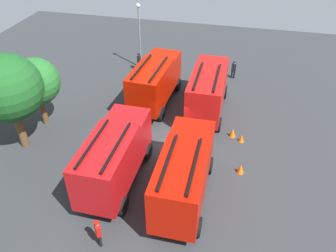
{
  "coord_description": "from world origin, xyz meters",
  "views": [
    {
      "loc": [
        -18.58,
        -4.36,
        15.37
      ],
      "look_at": [
        0.0,
        0.0,
        1.4
      ],
      "focal_mm": 36.06,
      "sensor_mm": 36.0,
      "label": 1
    }
  ],
  "objects_px": {
    "firefighter_1": "(139,61)",
    "tree_1": "(8,89)",
    "fire_truck_0": "(184,172)",
    "lamppost": "(139,32)",
    "firefighter_0": "(234,69)",
    "fire_truck_2": "(115,155)",
    "firefighter_2": "(98,232)",
    "traffic_cone_2": "(241,138)",
    "traffic_cone_0": "(240,169)",
    "tree_2": "(36,82)",
    "fire_truck_1": "(208,89)",
    "traffic_cone_1": "(232,132)",
    "fire_truck_3": "(155,80)"
  },
  "relations": [
    {
      "from": "firefighter_1",
      "to": "tree_1",
      "type": "distance_m",
      "value": 14.31
    },
    {
      "from": "fire_truck_0",
      "to": "lamppost",
      "type": "xyz_separation_m",
      "value": [
        16.09,
        7.49,
        1.59
      ]
    },
    {
      "from": "firefighter_1",
      "to": "firefighter_0",
      "type": "bearing_deg",
      "value": -172.16
    },
    {
      "from": "fire_truck_2",
      "to": "firefighter_2",
      "type": "relative_size",
      "value": 4.08
    },
    {
      "from": "firefighter_1",
      "to": "traffic_cone_2",
      "type": "bearing_deg",
      "value": 143.47
    },
    {
      "from": "lamppost",
      "to": "firefighter_2",
      "type": "bearing_deg",
      "value": -169.07
    },
    {
      "from": "fire_truck_2",
      "to": "traffic_cone_0",
      "type": "xyz_separation_m",
      "value": [
        2.54,
        -7.47,
        -1.83
      ]
    },
    {
      "from": "fire_truck_2",
      "to": "firefighter_1",
      "type": "xyz_separation_m",
      "value": [
        14.94,
        3.15,
        -1.14
      ]
    },
    {
      "from": "tree_2",
      "to": "traffic_cone_0",
      "type": "distance_m",
      "value": 15.58
    },
    {
      "from": "fire_truck_1",
      "to": "traffic_cone_1",
      "type": "bearing_deg",
      "value": -140.03
    },
    {
      "from": "fire_truck_0",
      "to": "tree_2",
      "type": "bearing_deg",
      "value": 66.26
    },
    {
      "from": "fire_truck_2",
      "to": "lamppost",
      "type": "bearing_deg",
      "value": 12.27
    },
    {
      "from": "fire_truck_0",
      "to": "firefighter_1",
      "type": "height_order",
      "value": "fire_truck_0"
    },
    {
      "from": "tree_2",
      "to": "fire_truck_3",
      "type": "bearing_deg",
      "value": -57.72
    },
    {
      "from": "tree_2",
      "to": "fire_truck_0",
      "type": "bearing_deg",
      "value": -113.48
    },
    {
      "from": "fire_truck_1",
      "to": "fire_truck_3",
      "type": "height_order",
      "value": "same"
    },
    {
      "from": "tree_1",
      "to": "traffic_cone_0",
      "type": "height_order",
      "value": "tree_1"
    },
    {
      "from": "fire_truck_0",
      "to": "firefighter_1",
      "type": "xyz_separation_m",
      "value": [
        15.43,
        7.46,
        -1.14
      ]
    },
    {
      "from": "fire_truck_3",
      "to": "tree_2",
      "type": "xyz_separation_m",
      "value": [
        -4.78,
        7.56,
        1.46
      ]
    },
    {
      "from": "tree_2",
      "to": "traffic_cone_0",
      "type": "height_order",
      "value": "tree_2"
    },
    {
      "from": "traffic_cone_2",
      "to": "lamppost",
      "type": "relative_size",
      "value": 0.09
    },
    {
      "from": "firefighter_0",
      "to": "lamppost",
      "type": "bearing_deg",
      "value": 88.9
    },
    {
      "from": "traffic_cone_0",
      "to": "traffic_cone_1",
      "type": "xyz_separation_m",
      "value": [
        3.76,
        0.81,
        0.02
      ]
    },
    {
      "from": "firefighter_2",
      "to": "traffic_cone_0",
      "type": "distance_m",
      "value": 9.8
    },
    {
      "from": "fire_truck_1",
      "to": "tree_2",
      "type": "xyz_separation_m",
      "value": [
        -4.35,
        11.96,
        1.46
      ]
    },
    {
      "from": "fire_truck_3",
      "to": "firefighter_0",
      "type": "height_order",
      "value": "fire_truck_3"
    },
    {
      "from": "tree_2",
      "to": "traffic_cone_1",
      "type": "distance_m",
      "value": 14.73
    },
    {
      "from": "fire_truck_3",
      "to": "firefighter_2",
      "type": "distance_m",
      "value": 14.06
    },
    {
      "from": "traffic_cone_0",
      "to": "traffic_cone_1",
      "type": "relative_size",
      "value": 0.95
    },
    {
      "from": "fire_truck_1",
      "to": "fire_truck_2",
      "type": "height_order",
      "value": "same"
    },
    {
      "from": "firefighter_2",
      "to": "traffic_cone_2",
      "type": "xyz_separation_m",
      "value": [
        10.36,
        -6.64,
        -0.71
      ]
    },
    {
      "from": "firefighter_0",
      "to": "traffic_cone_0",
      "type": "relative_size",
      "value": 2.62
    },
    {
      "from": "fire_truck_2",
      "to": "tree_1",
      "type": "relative_size",
      "value": 1.05
    },
    {
      "from": "traffic_cone_0",
      "to": "fire_truck_0",
      "type": "bearing_deg",
      "value": 133.71
    },
    {
      "from": "traffic_cone_0",
      "to": "firefighter_1",
      "type": "bearing_deg",
      "value": 40.57
    },
    {
      "from": "traffic_cone_1",
      "to": "lamppost",
      "type": "bearing_deg",
      "value": 46.59
    },
    {
      "from": "fire_truck_0",
      "to": "firefighter_2",
      "type": "relative_size",
      "value": 4.07
    },
    {
      "from": "firefighter_2",
      "to": "tree_1",
      "type": "distance_m",
      "value": 11.12
    },
    {
      "from": "firefighter_0",
      "to": "lamppost",
      "type": "height_order",
      "value": "lamppost"
    },
    {
      "from": "fire_truck_1",
      "to": "firefighter_2",
      "type": "distance_m",
      "value": 14.09
    },
    {
      "from": "fire_truck_3",
      "to": "fire_truck_1",
      "type": "bearing_deg",
      "value": -91.9
    },
    {
      "from": "firefighter_1",
      "to": "traffic_cone_0",
      "type": "relative_size",
      "value": 2.79
    },
    {
      "from": "fire_truck_1",
      "to": "traffic_cone_1",
      "type": "xyz_separation_m",
      "value": [
        -2.74,
        -2.31,
        -1.81
      ]
    },
    {
      "from": "fire_truck_1",
      "to": "tree_1",
      "type": "xyz_separation_m",
      "value": [
        -7.19,
        11.99,
        2.5
      ]
    },
    {
      "from": "tree_1",
      "to": "tree_2",
      "type": "bearing_deg",
      "value": -0.62
    },
    {
      "from": "fire_truck_2",
      "to": "firefighter_0",
      "type": "xyz_separation_m",
      "value": [
        15.49,
        -5.99,
        -1.21
      ]
    },
    {
      "from": "firefighter_2",
      "to": "tree_2",
      "type": "relative_size",
      "value": 0.33
    },
    {
      "from": "fire_truck_1",
      "to": "firefighter_0",
      "type": "bearing_deg",
      "value": -14.38
    },
    {
      "from": "firefighter_1",
      "to": "firefighter_2",
      "type": "height_order",
      "value": "firefighter_1"
    },
    {
      "from": "firefighter_2",
      "to": "tree_2",
      "type": "height_order",
      "value": "tree_2"
    }
  ]
}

